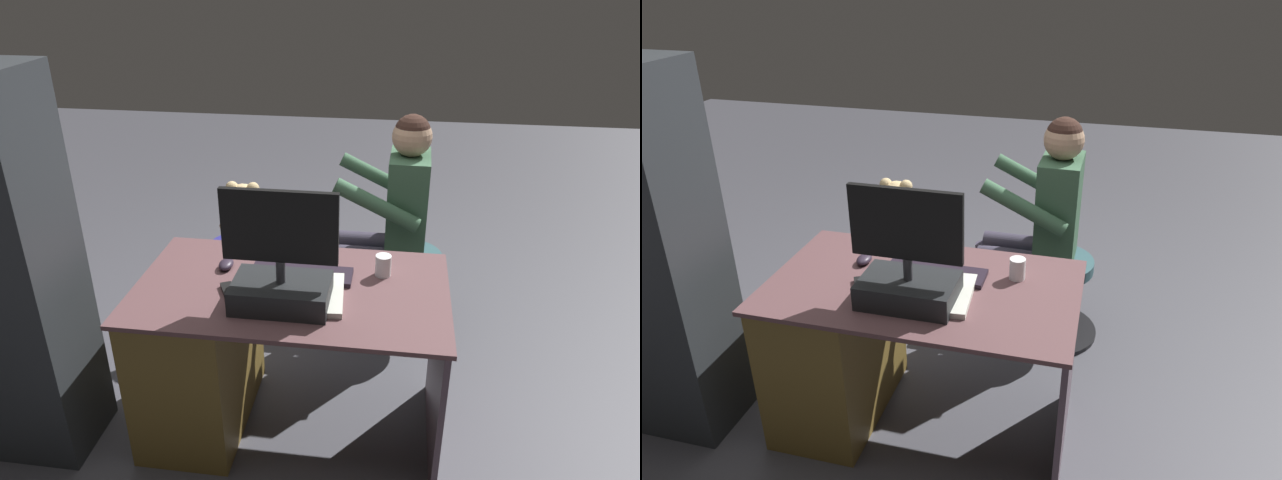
% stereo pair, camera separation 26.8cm
% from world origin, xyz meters
% --- Properties ---
extents(ground_plane, '(10.00, 10.00, 0.00)m').
position_xyz_m(ground_plane, '(0.00, 0.00, 0.00)').
color(ground_plane, '#4C4C54').
extents(desk, '(1.25, 0.73, 0.72)m').
position_xyz_m(desk, '(0.33, 0.41, 0.38)').
color(desk, brown).
rests_on(desk, ground_plane).
extents(monitor, '(0.43, 0.24, 0.46)m').
position_xyz_m(monitor, '(0.01, 0.54, 0.85)').
color(monitor, '#222426').
rests_on(monitor, desk).
extents(keyboard, '(0.42, 0.14, 0.02)m').
position_xyz_m(keyboard, '(-0.03, 0.33, 0.73)').
color(keyboard, black).
rests_on(keyboard, desk).
extents(computer_mouse, '(0.06, 0.10, 0.04)m').
position_xyz_m(computer_mouse, '(0.30, 0.30, 0.74)').
color(computer_mouse, '#2C2230').
rests_on(computer_mouse, desk).
extents(cup, '(0.07, 0.07, 0.09)m').
position_xyz_m(cup, '(-0.36, 0.27, 0.77)').
color(cup, white).
rests_on(cup, desk).
extents(tv_remote, '(0.11, 0.15, 0.02)m').
position_xyz_m(tv_remote, '(0.23, 0.51, 0.73)').
color(tv_remote, black).
rests_on(tv_remote, desk).
extents(notebook_binder, '(0.24, 0.32, 0.02)m').
position_xyz_m(notebook_binder, '(-0.11, 0.48, 0.73)').
color(notebook_binder, silver).
rests_on(notebook_binder, desk).
extents(office_chair_teddy, '(0.57, 0.57, 0.46)m').
position_xyz_m(office_chair_teddy, '(0.41, -0.41, 0.25)').
color(office_chair_teddy, black).
rests_on(office_chair_teddy, ground_plane).
extents(teddy_bear, '(0.27, 0.27, 0.38)m').
position_xyz_m(teddy_bear, '(0.41, -0.43, 0.63)').
color(teddy_bear, '#D8B980').
rests_on(teddy_bear, office_chair_teddy).
extents(visitor_chair, '(0.52, 0.52, 0.46)m').
position_xyz_m(visitor_chair, '(-0.45, -0.43, 0.26)').
color(visitor_chair, black).
rests_on(visitor_chair, ground_plane).
extents(person, '(0.55, 0.48, 1.22)m').
position_xyz_m(person, '(-0.37, -0.43, 0.72)').
color(person, '#3E6649').
rests_on(person, ground_plane).
extents(equipment_rack, '(0.44, 0.36, 1.60)m').
position_xyz_m(equipment_rack, '(1.05, 0.63, 0.80)').
color(equipment_rack, '#2B2F32').
rests_on(equipment_rack, ground_plane).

